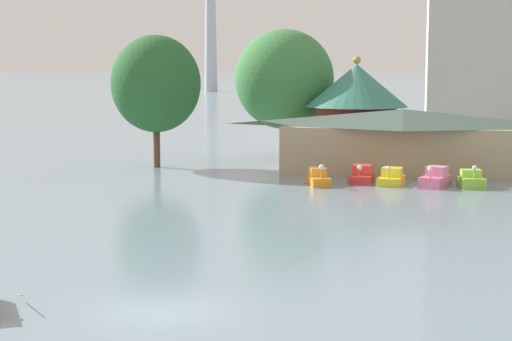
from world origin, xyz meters
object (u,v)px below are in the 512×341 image
Objects in this scene: pedal_boat_yellow at (391,178)px; pedal_boat_pink at (435,179)px; pedal_boat_red at (362,176)px; shoreline_tree_tall_left at (156,84)px; pedal_boat_lime at (471,180)px; pedal_boat_orange at (318,178)px; shoreline_tree_mid at (284,79)px; green_roof_pavilion at (356,108)px; boathouse at (403,139)px.

pedal_boat_yellow is 3.21m from pedal_boat_pink.
shoreline_tree_tall_left is at bearing -104.78° from pedal_boat_red.
shoreline_tree_tall_left reaches higher than pedal_boat_lime.
pedal_boat_orange is 19.18m from shoreline_tree_mid.
shoreline_tree_mid is at bearing 44.45° from shoreline_tree_tall_left.
green_roof_pavilion reaches higher than pedal_boat_yellow.
pedal_boat_yellow is at bearing 82.01° from pedal_boat_red.
green_roof_pavilion is 0.84× the size of shoreline_tree_tall_left.
boathouse is at bearing 126.78° from pedal_boat_orange.
pedal_boat_lime is 0.23× the size of shoreline_tree_tall_left.
shoreline_tree_mid is at bearing -147.59° from pedal_boat_red.
boathouse reaches higher than pedal_boat_red.
pedal_boat_pink is at bearing 84.89° from pedal_boat_yellow.
pedal_boat_orange is at bearing -66.31° from pedal_boat_pink.
pedal_boat_red is 18.75m from shoreline_tree_mid.
pedal_boat_red is at bearing -83.68° from green_roof_pavilion.
shoreline_tree_mid is at bearing -139.01° from pedal_boat_yellow.
shoreline_tree_tall_left is (-16.38, -6.14, 2.18)m from green_roof_pavilion.
pedal_boat_orange is 1.10× the size of pedal_boat_red.
pedal_boat_pink is 22.45m from shoreline_tree_mid.
pedal_boat_pink is 8.39m from boathouse.
shoreline_tree_mid is at bearing 155.43° from green_roof_pavilion.
green_roof_pavilion is (-4.19, 5.67, 2.21)m from boathouse.
pedal_boat_lime is 16.68m from green_roof_pavilion.
boathouse is at bearing 160.85° from pedal_boat_red.
pedal_boat_yellow is 5.65m from pedal_boat_lime.
pedal_boat_lime is (7.79, -1.01, 0.01)m from pedal_boat_red.
pedal_boat_lime is 0.12× the size of boathouse.
pedal_boat_orange is 1.02× the size of pedal_boat_pink.
pedal_boat_orange is at bearing -55.90° from pedal_boat_red.
shoreline_tree_mid is (-6.91, 3.16, 2.44)m from green_roof_pavilion.
shoreline_tree_mid reaches higher than pedal_boat_yellow.
pedal_boat_pink is at bearing 81.66° from pedal_boat_red.
pedal_boat_red is 13.07m from green_roof_pavilion.
pedal_boat_lime is 9.30m from boathouse.
pedal_boat_lime is at bearing -55.38° from green_roof_pavilion.
pedal_boat_yellow is 7.40m from boathouse.
pedal_boat_lime is at bearing 76.02° from pedal_boat_orange.
pedal_boat_yellow is 1.26× the size of pedal_boat_lime.
pedal_boat_lime is (10.84, 0.75, 0.02)m from pedal_boat_orange.
pedal_boat_pink is (3.13, -0.71, 0.11)m from pedal_boat_yellow.
boathouse is 7.39m from green_roof_pavilion.
boathouse is (-2.46, 7.74, 2.09)m from pedal_boat_pink.
pedal_boat_red is 0.27× the size of shoreline_tree_tall_left.
shoreline_tree_tall_left is (-23.03, 7.27, 6.48)m from pedal_boat_pink.
pedal_boat_red is 1.18× the size of pedal_boat_lime.
pedal_boat_pink is 0.34× the size of green_roof_pavilion.
pedal_boat_yellow is at bearing -18.25° from shoreline_tree_tall_left.
boathouse is (5.89, 8.32, 2.17)m from pedal_boat_orange.
pedal_boat_orange is at bearing -125.28° from boathouse.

